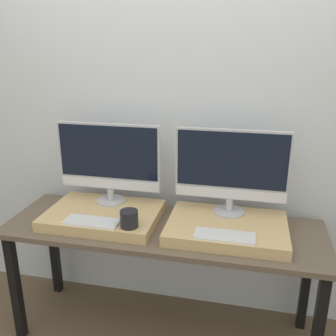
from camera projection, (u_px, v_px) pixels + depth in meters
The scene contains 9 objects.
wall_back at pixel (176, 114), 2.25m from camera, with size 8.00×0.04×2.60m.
workbench at pixel (163, 239), 2.13m from camera, with size 1.79×0.57×0.72m.
wooden_riser_left at pixel (103, 215), 2.17m from camera, with size 0.64×0.45×0.06m.
monitor_left at pixel (109, 160), 2.19m from camera, with size 0.62×0.17×0.48m.
keyboard_left at pixel (92, 221), 2.01m from camera, with size 0.30×0.12×0.01m.
mug at pixel (129, 219), 1.95m from camera, with size 0.10×0.10×0.09m.
wooden_riser_right at pixel (227, 228), 2.02m from camera, with size 0.64×0.45×0.06m.
monitor_right at pixel (231, 168), 2.05m from camera, with size 0.62×0.17×0.48m.
keyboard_right at pixel (225, 236), 1.86m from camera, with size 0.30×0.12×0.01m.
Camera 1 is at (0.44, -1.55, 1.71)m, focal length 40.00 mm.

